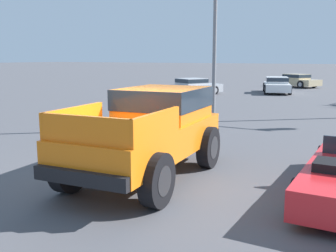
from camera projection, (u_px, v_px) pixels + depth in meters
ground_plane at (128, 183)px, 8.32m from camera, size 320.00×320.00×0.00m
orange_pickup_truck at (152, 127)px, 8.74m from camera, size 2.51×4.96×1.93m
parked_car_white at (277, 85)px, 29.20m from camera, size 2.91×4.57×1.19m
parked_car_tan at (296, 80)px, 35.05m from camera, size 4.68×3.71×1.16m
parked_car_silver at (192, 86)px, 27.96m from camera, size 3.54×4.53×1.15m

